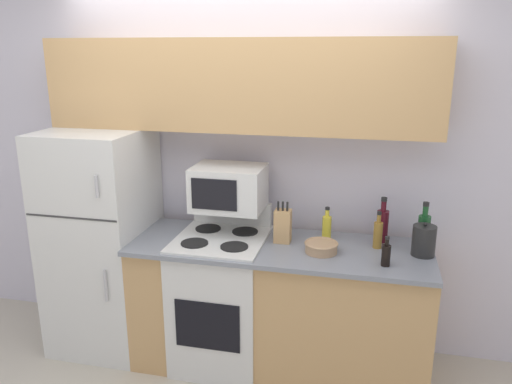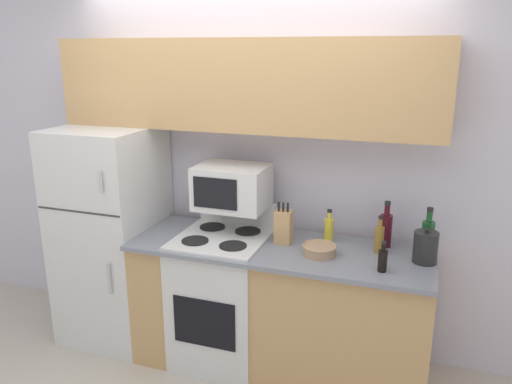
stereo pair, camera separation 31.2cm
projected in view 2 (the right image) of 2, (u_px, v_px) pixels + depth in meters
name	position (u px, v px, depth m)	size (l,w,h in m)	color
ground_plane	(216.00, 382.00, 3.26)	(12.00, 12.00, 0.00)	beige
wall_back	(252.00, 169.00, 3.56)	(8.00, 0.05, 2.55)	silver
lower_cabinets	(279.00, 307.00, 3.32)	(1.92, 0.67, 0.89)	tan
refrigerator	(112.00, 235.00, 3.65)	(0.66, 0.71, 1.58)	silver
upper_cabinets	(243.00, 85.00, 3.23)	(2.57, 0.31, 0.59)	tan
stove	(224.00, 296.00, 3.43)	(0.58, 0.65, 1.07)	silver
microwave	(232.00, 187.00, 3.33)	(0.47, 0.36, 0.29)	silver
knife_block	(283.00, 227.00, 3.21)	(0.11, 0.09, 0.28)	tan
bowl	(319.00, 249.00, 3.04)	(0.21, 0.21, 0.07)	tan
bottle_wine_green	(428.00, 236.00, 3.03)	(0.08, 0.08, 0.30)	#194C23
bottle_soy_sauce	(383.00, 260.00, 2.81)	(0.05, 0.05, 0.18)	black
bottle_vinegar	(379.00, 238.00, 3.06)	(0.06, 0.06, 0.24)	olive
bottle_cooking_spray	(329.00, 229.00, 3.24)	(0.06, 0.06, 0.22)	gold
bottle_wine_red	(386.00, 229.00, 3.15)	(0.08, 0.08, 0.30)	#470F19
kettle	(425.00, 247.00, 2.92)	(0.14, 0.14, 0.21)	black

